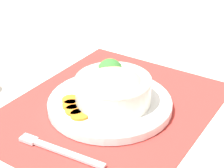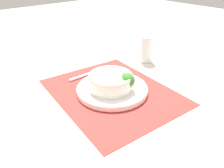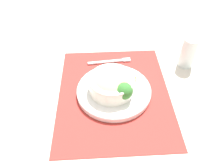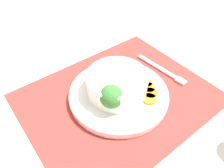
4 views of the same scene
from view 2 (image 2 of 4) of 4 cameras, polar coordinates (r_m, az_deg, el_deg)
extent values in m
plane|color=beige|center=(0.84, 0.04, -2.13)|extent=(4.00, 4.00, 0.00)
cube|color=#B2332D|center=(0.84, 0.04, -2.01)|extent=(0.54, 0.45, 0.00)
cylinder|color=white|center=(0.84, 0.04, -1.42)|extent=(0.27, 0.27, 0.02)
torus|color=white|center=(0.83, 0.04, -0.95)|extent=(0.27, 0.27, 0.01)
cylinder|color=silver|center=(0.81, -0.22, 0.45)|extent=(0.16, 0.16, 0.05)
torus|color=silver|center=(0.80, -0.22, 2.17)|extent=(0.16, 0.16, 0.01)
ellipsoid|color=beige|center=(0.81, -0.22, 1.30)|extent=(0.13, 0.13, 0.06)
cylinder|color=#84AD5B|center=(0.81, 3.82, -1.10)|extent=(0.02, 0.02, 0.02)
sphere|color=#387A33|center=(0.79, 3.89, 0.92)|extent=(0.06, 0.06, 0.06)
sphere|color=#387A33|center=(0.81, 3.48, 1.78)|extent=(0.03, 0.03, 0.03)
sphere|color=#387A33|center=(0.78, 4.34, 0.58)|extent=(0.02, 0.02, 0.02)
cylinder|color=orange|center=(0.90, 1.96, 1.76)|extent=(0.04, 0.04, 0.01)
cylinder|color=orange|center=(0.90, 0.67, 1.90)|extent=(0.04, 0.04, 0.01)
cylinder|color=orange|center=(0.90, -0.66, 1.90)|extent=(0.04, 0.04, 0.01)
cylinder|color=orange|center=(0.90, -1.94, 1.75)|extent=(0.04, 0.04, 0.01)
cylinder|color=silver|center=(1.10, 9.03, 8.94)|extent=(0.06, 0.06, 0.13)
cylinder|color=silver|center=(1.11, 8.94, 7.82)|extent=(0.05, 0.05, 0.08)
cube|color=silver|center=(0.97, -6.49, 2.54)|extent=(0.01, 0.18, 0.01)
cube|color=silver|center=(1.01, -2.90, 3.82)|extent=(0.02, 0.03, 0.01)
camera|label=1|loc=(1.17, -37.32, 24.70)|focal=60.00mm
camera|label=3|loc=(0.41, 63.20, 39.99)|focal=35.00mm
camera|label=4|loc=(0.80, 34.72, 25.67)|focal=35.00mm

